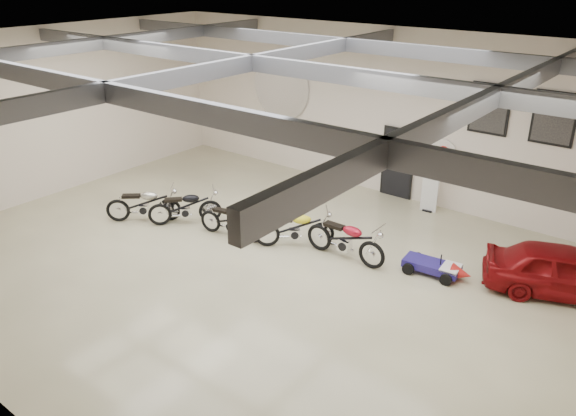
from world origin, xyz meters
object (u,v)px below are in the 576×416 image
Objects in this scene: motorcycle_yellow at (295,227)px; motorcycle_red at (345,238)px; go_kart at (438,265)px; motorcycle_gold at (231,220)px; vintage_car at (565,271)px; banner_stand at (431,183)px; motorcycle_black at (185,206)px; motorcycle_silver at (143,203)px.

motorcycle_yellow is 0.92× the size of motorcycle_red.
go_kart is (2.12, 0.63, -0.27)m from motorcycle_red.
motorcycle_gold is 7.93m from vintage_car.
banner_stand reaches higher than go_kart.
motorcycle_black is 1.24× the size of go_kart.
banner_stand is 4.82m from vintage_car.
motorcycle_red is 1.35× the size of go_kart.
vintage_car is at bearing -23.22° from motorcycle_silver.
vintage_car reaches higher than motorcycle_red.
vintage_car reaches higher than motorcycle_yellow.
motorcycle_black is 0.99× the size of motorcycle_yellow.
motorcycle_yellow is 1.38m from motorcycle_red.
go_kart is at bearing 16.41° from motorcycle_red.
motorcycle_red reaches higher than motorcycle_yellow.
banner_stand is at bearing 2.25° from motorcycle_silver.
vintage_car is (10.15, 3.15, 0.04)m from motorcycle_silver.
motorcycle_red is (2.98, 0.82, 0.07)m from motorcycle_gold.
motorcycle_yellow is (4.21, 1.38, -0.01)m from motorcycle_silver.
banner_stand is at bearing 40.27° from vintage_car.
motorcycle_red is at bearing -35.56° from motorcycle_black.
motorcycle_gold is at bearing -23.98° from motorcycle_silver.
motorcycle_black is at bearing -171.66° from go_kart.
motorcycle_silver is (-5.94, -5.49, -0.34)m from banner_stand.
vintage_car is at bearing -23.44° from motorcycle_yellow.
motorcycle_yellow is at bearing 11.00° from motorcycle_gold.
motorcycle_black is (1.03, 0.60, -0.02)m from motorcycle_silver.
banner_stand is 8.10m from motorcycle_silver.
motorcycle_black is at bearing 153.87° from motorcycle_yellow.
motorcycle_gold is 0.95× the size of motorcycle_yellow.
banner_stand is 1.10× the size of go_kart.
motorcycle_silver reaches higher than go_kart.
motorcycle_gold reaches higher than go_kart.
motorcycle_silver is at bearing 162.27° from motorcycle_black.
motorcycle_yellow reaches higher than motorcycle_gold.
go_kart is (5.10, 1.45, -0.20)m from motorcycle_gold.
go_kart is at bearing 6.06° from motorcycle_gold.
motorcycle_yellow reaches higher than go_kart.
banner_stand reaches higher than motorcycle_black.
motorcycle_black is at bearing -141.08° from banner_stand.
motorcycle_black is 4.65m from motorcycle_red.
banner_stand is 3.75m from go_kart.
banner_stand is 6.95m from motorcycle_black.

